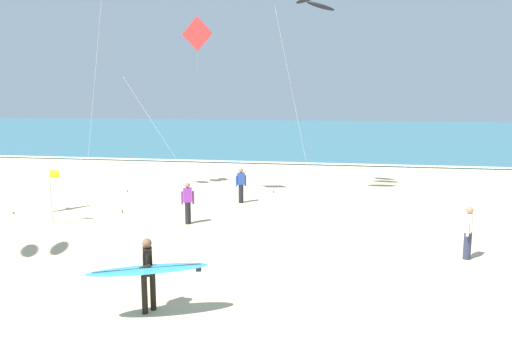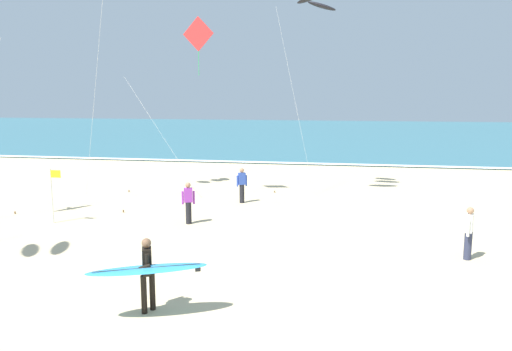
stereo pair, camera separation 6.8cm
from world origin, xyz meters
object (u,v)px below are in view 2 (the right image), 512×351
Objects in this scene: surfer_lead at (147,270)px; kite_diamond_scarlet_close at (197,38)px; bystander_blue_top at (242,185)px; bystander_purple_top at (188,203)px; bystander_white_top at (469,233)px; lifeguard_flag at (53,190)px.

surfer_lead is 0.31× the size of kite_diamond_scarlet_close.
surfer_lead is 11.70m from bystander_blue_top.
bystander_blue_top is (-0.37, 11.69, -0.24)m from surfer_lead.
bystander_blue_top is at bearing 72.85° from bystander_purple_top.
bystander_white_top is (7.84, 5.25, -0.24)m from surfer_lead.
kite_diamond_scarlet_close reaches higher than bystander_blue_top.
kite_diamond_scarlet_close reaches higher than bystander_purple_top.
bystander_white_top is at bearing -38.14° from bystander_blue_top.
lifeguard_flag is (-6.67, 6.92, 0.21)m from surfer_lead.
bystander_purple_top is (0.97, -4.63, -6.55)m from kite_diamond_scarlet_close.
bystander_purple_top is at bearing 101.64° from surfer_lead.
kite_diamond_scarlet_close is (-2.56, 12.35, 6.31)m from surfer_lead.
surfer_lead is at bearing -46.04° from lifeguard_flag.
bystander_purple_top is at bearing 8.97° from lifeguard_flag.
bystander_purple_top is (-1.22, -3.97, 0.00)m from bystander_blue_top.
bystander_white_top is (10.39, -7.11, -6.55)m from kite_diamond_scarlet_close.
bystander_purple_top is 0.76× the size of lifeguard_flag.
kite_diamond_scarlet_close is 5.23× the size of bystander_white_top.
kite_diamond_scarlet_close is at bearing 52.87° from lifeguard_flag.
surfer_lead is at bearing -78.36° from bystander_purple_top.
bystander_blue_top and bystander_purple_top have the same top height.
bystander_white_top is (9.43, -2.47, 0.00)m from bystander_purple_top.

